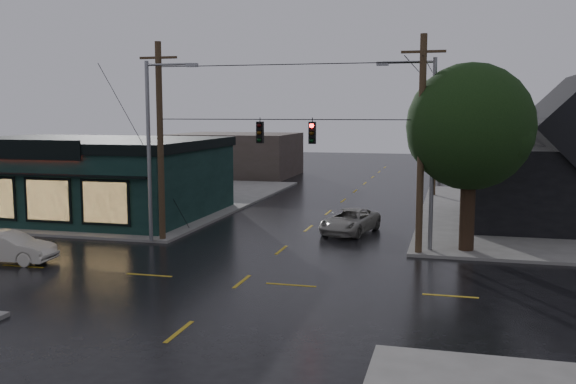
% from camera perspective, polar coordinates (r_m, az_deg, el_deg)
% --- Properties ---
extents(ground_plane, '(160.00, 160.00, 0.00)m').
position_cam_1_polar(ground_plane, '(25.64, -4.12, -7.95)').
color(ground_plane, black).
extents(sidewalk_nw, '(28.00, 28.00, 0.15)m').
position_cam_1_polar(sidewalk_nw, '(52.07, -18.11, -0.47)').
color(sidewalk_nw, '#65635E').
rests_on(sidewalk_nw, ground).
extents(pizza_shop, '(16.30, 12.34, 4.90)m').
position_cam_1_polar(pizza_shop, '(43.21, -17.67, 1.36)').
color(pizza_shop, black).
rests_on(pizza_shop, ground).
extents(corner_tree, '(5.91, 5.91, 8.79)m').
position_cam_1_polar(corner_tree, '(31.05, 15.89, 5.55)').
color(corner_tree, black).
rests_on(corner_tree, ground).
extents(utility_pole_nw, '(2.00, 0.32, 10.15)m').
position_cam_1_polar(utility_pole_nw, '(33.91, -11.07, -4.32)').
color(utility_pole_nw, '#352517').
rests_on(utility_pole_nw, ground).
extents(utility_pole_ne, '(2.00, 0.32, 10.15)m').
position_cam_1_polar(utility_pole_ne, '(30.71, 11.50, -5.54)').
color(utility_pole_ne, '#352517').
rests_on(utility_pole_ne, ground).
extents(utility_pole_far_a, '(2.00, 0.32, 9.65)m').
position_cam_1_polar(utility_pole_far_a, '(51.90, 12.77, -0.40)').
color(utility_pole_far_a, '#352517').
rests_on(utility_pole_far_a, ground).
extents(utility_pole_far_b, '(2.00, 0.32, 9.15)m').
position_cam_1_polar(utility_pole_far_b, '(71.77, 13.28, 1.64)').
color(utility_pole_far_b, '#352517').
rests_on(utility_pole_far_b, ground).
extents(utility_pole_far_c, '(2.00, 0.32, 9.15)m').
position_cam_1_polar(utility_pole_far_c, '(91.70, 13.56, 2.79)').
color(utility_pole_far_c, '#352517').
rests_on(utility_pole_far_c, ground).
extents(span_signal_assembly, '(13.00, 0.48, 1.23)m').
position_cam_1_polar(span_signal_assembly, '(30.97, -0.20, 5.36)').
color(span_signal_assembly, black).
rests_on(span_signal_assembly, ground).
extents(streetlight_nw, '(5.40, 0.30, 9.15)m').
position_cam_1_polar(streetlight_nw, '(33.42, -12.05, -4.52)').
color(streetlight_nw, gray).
rests_on(streetlight_nw, ground).
extents(streetlight_ne, '(5.40, 0.30, 9.15)m').
position_cam_1_polar(streetlight_ne, '(31.38, 12.48, -5.29)').
color(streetlight_ne, gray).
rests_on(streetlight_ne, ground).
extents(bg_building_west, '(12.00, 10.00, 4.40)m').
position_cam_1_polar(bg_building_west, '(67.28, -4.59, 3.33)').
color(bg_building_west, '#3D342C').
rests_on(bg_building_west, ground).
extents(bg_building_east, '(14.00, 12.00, 5.60)m').
position_cam_1_polar(bg_building_east, '(69.03, 21.21, 3.46)').
color(bg_building_east, '#25252A').
rests_on(bg_building_east, ground).
extents(sedan_cream, '(4.23, 1.71, 1.37)m').
position_cam_1_polar(sedan_cream, '(31.15, -23.60, -4.54)').
color(sedan_cream, beige).
rests_on(sedan_cream, ground).
extents(suv_silver, '(3.17, 5.10, 1.31)m').
position_cam_1_polar(suv_silver, '(35.62, 5.53, -2.60)').
color(suv_silver, '#99968D').
rests_on(suv_silver, ground).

